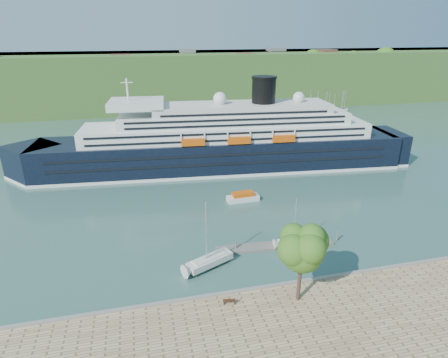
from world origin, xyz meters
TOP-DOWN VIEW (x-y plane):
  - ground at (0.00, 0.00)m, footprint 400.00×400.00m
  - far_hillside at (0.00, 145.00)m, footprint 400.00×50.00m
  - quay_coping at (0.00, -0.20)m, footprint 220.00×0.50m
  - cruise_ship at (4.53, 50.20)m, footprint 104.54×24.38m
  - park_bench at (-6.41, -2.13)m, footprint 1.71×0.97m
  - promenade_tree at (2.46, -3.39)m, footprint 7.10×7.10m
  - floating_pontoon at (4.72, 10.74)m, footprint 19.90×3.72m
  - sailboat_white_near at (-6.89, 7.70)m, footprint 8.34×5.43m
  - sailboat_white_far at (8.02, 9.81)m, footprint 6.77×2.38m
  - tender_launch at (4.67, 29.48)m, footprint 6.93×2.63m

SIDE VIEW (x-z plane):
  - ground at x=0.00m, z-range 0.00..0.00m
  - floating_pontoon at x=4.72m, z-range 0.00..0.44m
  - tender_launch at x=4.67m, z-range 0.00..1.89m
  - quay_coping at x=0.00m, z-range 1.00..1.30m
  - park_bench at x=-6.41m, z-range 1.00..2.03m
  - sailboat_white_far at x=8.02m, z-range 0.00..8.58m
  - sailboat_white_near at x=-6.89m, z-range 0.00..10.51m
  - promenade_tree at x=2.46m, z-range 1.00..12.77m
  - cruise_ship at x=4.53m, z-range 0.00..23.26m
  - far_hillside at x=0.00m, z-range 0.00..24.00m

